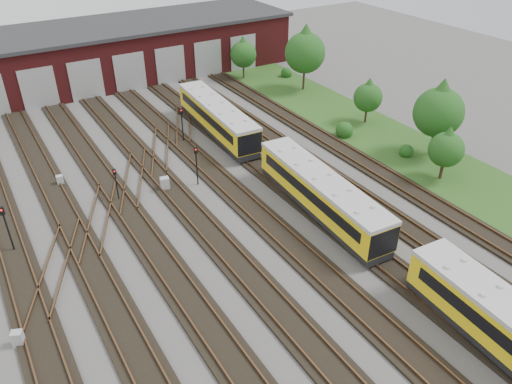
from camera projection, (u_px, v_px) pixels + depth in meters
ground at (268, 258)px, 32.30m from camera, size 120.00×120.00×0.00m
track_network at (261, 253)px, 32.59m from camera, size 30.40×70.00×0.33m
maintenance_shed at (88, 55)px, 59.54m from camera, size 51.00×12.50×6.35m
grass_verge at (378, 135)px, 47.97m from camera, size 8.00×55.00×0.05m
metro_train at (321, 193)px, 35.72m from camera, size 3.30×45.71×2.81m
signal_mast_0 at (6, 224)px, 31.73m from camera, size 0.31×0.29×3.51m
signal_mast_1 at (116, 181)px, 37.22m from camera, size 0.27×0.25×2.76m
signal_mast_2 at (182, 120)px, 45.70m from camera, size 0.32×0.31×3.35m
signal_mast_3 at (196, 161)px, 39.10m from camera, size 0.30×0.29×3.34m
relay_cabinet_0 at (18, 339)px, 26.02m from camera, size 0.70×0.65×0.94m
relay_cabinet_1 at (60, 180)px, 39.92m from camera, size 0.54×0.46×0.86m
relay_cabinet_2 at (165, 184)px, 39.19m from camera, size 0.77×0.68×1.12m
relay_cabinet_3 at (224, 141)px, 45.76m from camera, size 0.73×0.63×1.13m
relay_cabinet_4 at (232, 133)px, 47.23m from camera, size 0.72×0.65×1.02m
tree_0 at (243, 51)px, 60.27m from camera, size 3.17×3.17×5.25m
tree_1 at (368, 94)px, 48.98m from camera, size 2.84×2.84×4.71m
tree_2 at (305, 48)px, 56.12m from camera, size 4.59×4.59×7.61m
tree_3 at (447, 146)px, 39.43m from camera, size 2.82×2.82×4.67m
tree_4 at (440, 107)px, 42.26m from camera, size 4.27×4.27×7.08m
bush_0 at (406, 149)px, 44.14m from camera, size 1.24×1.24×1.24m
bush_1 at (345, 128)px, 47.46m from camera, size 1.67×1.67×1.67m
bush_2 at (287, 71)px, 62.19m from camera, size 1.38×1.38×1.38m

